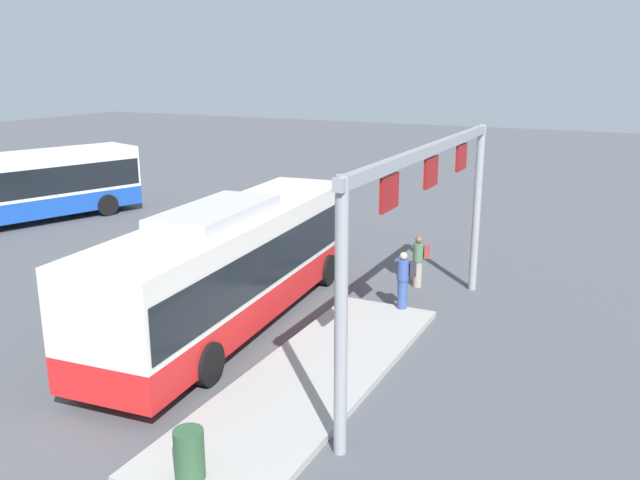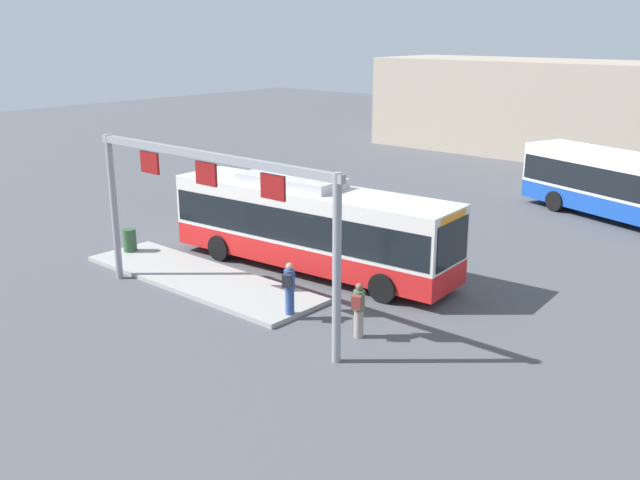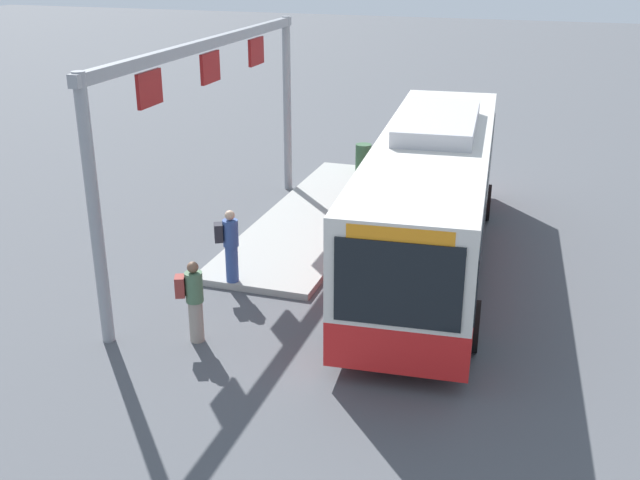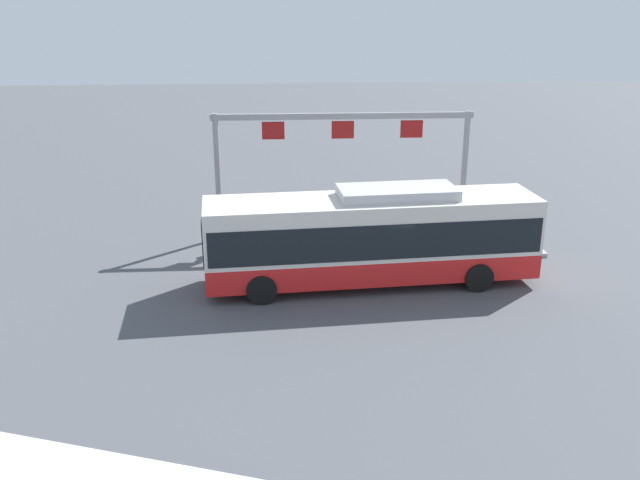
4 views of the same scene
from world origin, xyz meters
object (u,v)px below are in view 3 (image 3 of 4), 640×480
person_waiting_near (230,244)px  person_boarding (193,299)px  trash_bin (363,158)px  bus_main (432,192)px

person_waiting_near → person_boarding: bearing=-110.3°
person_boarding → person_waiting_near: (-2.44, -0.33, 0.16)m
person_boarding → trash_bin: size_ratio=1.86×
person_waiting_near → bus_main: bearing=6.0°
bus_main → person_boarding: 6.33m
person_waiting_near → trash_bin: (-9.26, 0.58, -0.44)m
bus_main → person_boarding: bearing=-39.9°
trash_bin → person_waiting_near: bearing=-3.6°
person_waiting_near → trash_bin: bearing=58.3°
person_boarding → bus_main: bearing=32.1°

